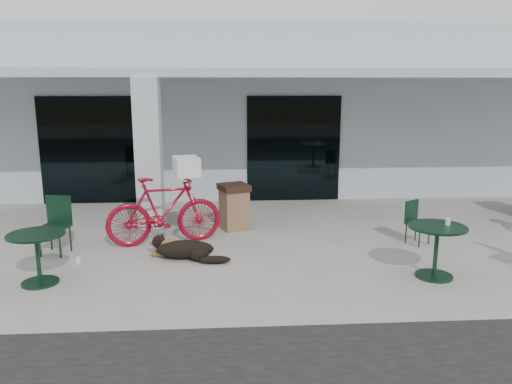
{
  "coord_description": "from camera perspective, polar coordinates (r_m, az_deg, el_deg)",
  "views": [
    {
      "loc": [
        0.0,
        -7.74,
        2.99
      ],
      "look_at": [
        0.6,
        1.42,
        1.0
      ],
      "focal_mm": 35.0,
      "sensor_mm": 36.0,
      "label": 1
    }
  ],
  "objects": [
    {
      "name": "dog",
      "position": [
        8.82,
        -8.09,
        -6.39
      ],
      "size": [
        1.21,
        0.79,
        0.38
      ],
      "primitive_type": null,
      "rotation": [
        0.0,
        0.0,
        -0.39
      ],
      "color": "black",
      "rests_on": "ground"
    },
    {
      "name": "cafe_table_far",
      "position": [
        8.36,
        19.86,
        -6.43
      ],
      "size": [
        1.13,
        1.13,
        0.84
      ],
      "primitive_type": null,
      "rotation": [
        0.0,
        0.0,
        -0.32
      ],
      "color": "#123522",
      "rests_on": "ground"
    },
    {
      "name": "ground",
      "position": [
        8.29,
        -3.53,
        -8.91
      ],
      "size": [
        80.0,
        80.0,
        0.0
      ],
      "primitive_type": "plane",
      "color": "#A3A099",
      "rests_on": "ground"
    },
    {
      "name": "cafe_chair_near",
      "position": [
        9.57,
        -22.09,
        -3.65
      ],
      "size": [
        0.56,
        0.59,
        1.03
      ],
      "primitive_type": null,
      "rotation": [
        0.0,
        0.0,
        -0.2
      ],
      "color": "#123522",
      "rests_on": "ground"
    },
    {
      "name": "cup_on_table",
      "position": [
        8.34,
        21.07,
        -3.17
      ],
      "size": [
        0.1,
        0.1,
        0.11
      ],
      "primitive_type": "cylinder",
      "rotation": [
        0.0,
        0.0,
        -0.32
      ],
      "color": "white",
      "rests_on": "cafe_table_far"
    },
    {
      "name": "cafe_chair_far_a",
      "position": [
        9.95,
        18.05,
        -3.39
      ],
      "size": [
        0.53,
        0.54,
        0.82
      ],
      "primitive_type": null,
      "rotation": [
        0.0,
        0.0,
        0.58
      ],
      "color": "#123522",
      "rests_on": "ground"
    },
    {
      "name": "column",
      "position": [
        10.25,
        -12.14,
        3.95
      ],
      "size": [
        0.5,
        0.5,
        3.12
      ],
      "primitive_type": "cube",
      "color": "#B0BDC7",
      "rests_on": "ground"
    },
    {
      "name": "trash_receptacle",
      "position": [
        10.41,
        -2.52,
        -1.71
      ],
      "size": [
        0.73,
        0.73,
        0.96
      ],
      "primitive_type": null,
      "rotation": [
        0.0,
        0.0,
        0.37
      ],
      "color": "brown",
      "rests_on": "ground"
    },
    {
      "name": "cafe_table_near",
      "position": [
        8.31,
        -23.65,
        -6.99
      ],
      "size": [
        1.02,
        1.02,
        0.8
      ],
      "primitive_type": null,
      "rotation": [
        0.0,
        0.0,
        0.22
      ],
      "color": "#123522",
      "rests_on": "ground"
    },
    {
      "name": "overhang",
      "position": [
        11.34,
        -3.83,
        13.32
      ],
      "size": [
        22.0,
        2.8,
        0.18
      ],
      "primitive_type": "cube",
      "color": "#B0BDC7",
      "rests_on": "column"
    },
    {
      "name": "bicycle",
      "position": [
        9.57,
        -10.45,
        -2.12
      ],
      "size": [
        2.25,
        1.11,
        1.3
      ],
      "primitive_type": "imported",
      "rotation": [
        0.0,
        0.0,
        1.81
      ],
      "color": "maroon",
      "rests_on": "ground"
    },
    {
      "name": "building",
      "position": [
        16.25,
        -3.77,
        9.6
      ],
      "size": [
        22.0,
        7.0,
        4.5
      ],
      "primitive_type": "cube",
      "color": "#B0BDC7",
      "rests_on": "ground"
    },
    {
      "name": "laundry_basket",
      "position": [
        9.47,
        -7.94,
        2.92
      ],
      "size": [
        0.57,
        0.68,
        0.35
      ],
      "primitive_type": "cube",
      "rotation": [
        0.0,
        0.0,
        1.81
      ],
      "color": "white",
      "rests_on": "bicycle"
    },
    {
      "name": "storefront_glass_left",
      "position": [
        13.22,
        -17.76,
        4.53
      ],
      "size": [
        2.8,
        0.06,
        2.7
      ],
      "primitive_type": "cube",
      "color": "black",
      "rests_on": "ground"
    },
    {
      "name": "cup_near_dog",
      "position": [
        9.08,
        -19.67,
        -7.37
      ],
      "size": [
        0.11,
        0.11,
        0.11
      ],
      "primitive_type": "cylinder",
      "rotation": [
        0.0,
        0.0,
        -0.39
      ],
      "color": "white",
      "rests_on": "ground"
    },
    {
      "name": "storefront_glass_right",
      "position": [
        12.95,
        4.31,
        4.93
      ],
      "size": [
        2.4,
        0.06,
        2.7
      ],
      "primitive_type": "cube",
      "color": "black",
      "rests_on": "ground"
    }
  ]
}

